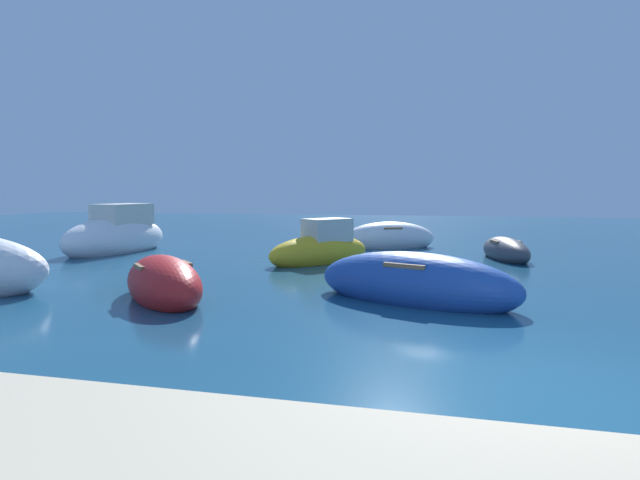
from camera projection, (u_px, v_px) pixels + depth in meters
name	position (u px, v px, depth m)	size (l,w,h in m)	color
ground	(555.00, 394.00, 5.68)	(80.00, 80.00, 0.00)	navy
moored_boat_1	(321.00, 249.00, 15.94)	(3.21, 3.62, 1.59)	gold
moored_boat_4	(415.00, 284.00, 10.40)	(4.48, 2.84, 1.28)	#1E479E
moored_boat_5	(389.00, 238.00, 20.17)	(3.82, 2.63, 1.29)	white
moored_boat_6	(117.00, 236.00, 18.73)	(2.52, 4.80, 2.09)	white
moored_boat_7	(505.00, 251.00, 16.79)	(1.76, 3.25, 0.91)	#3F3F47
moored_boat_8	(164.00, 284.00, 10.55)	(3.09, 3.13, 1.16)	#B21E1E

